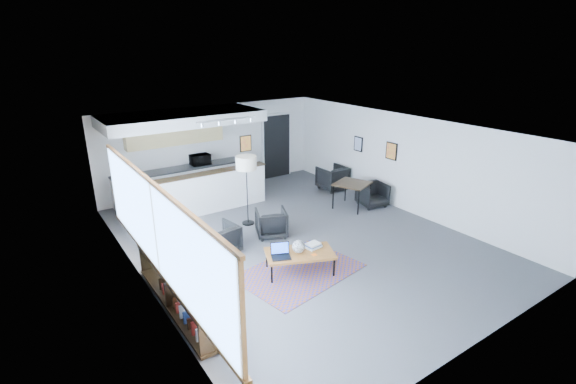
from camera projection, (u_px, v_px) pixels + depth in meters
room at (297, 187)px, 9.35m from camera, size 7.02×9.02×2.62m
window at (156, 232)px, 6.76m from camera, size 0.10×5.95×1.66m
console at (175, 292)px, 7.11m from camera, size 0.35×3.00×0.80m
kitchenette at (184, 156)px, 11.57m from camera, size 4.20×1.96×2.60m
doorway at (276, 146)px, 14.09m from camera, size 1.10×0.12×2.15m
track_light at (227, 121)px, 10.33m from camera, size 1.60×0.07×0.15m
wall_art_lower at (391, 151)px, 11.42m from camera, size 0.03×0.38×0.48m
wall_art_upper at (358, 144)px, 12.45m from camera, size 0.03×0.34×0.44m
kilim_rug at (300, 271)px, 8.38m from camera, size 2.61×2.00×0.01m
coffee_table at (300, 254)px, 8.25m from camera, size 1.51×1.18×0.44m
laptop at (280, 253)px, 8.07m from camera, size 0.46×0.42×0.26m
ceramic_pot at (299, 247)px, 8.19m from camera, size 0.26×0.26×0.26m
book_stack at (313, 245)px, 8.43m from camera, size 0.35×0.29×0.10m
coaster at (314, 255)px, 8.14m from camera, size 0.10×0.10×0.01m
armchair_left at (220, 238)px, 9.02m from camera, size 0.80×0.76×0.72m
armchair_right at (271, 222)px, 9.86m from camera, size 0.89×0.86×0.71m
floor_lamp at (246, 165)px, 10.11m from camera, size 0.54×0.54×1.77m
dining_table at (352, 185)px, 11.46m from camera, size 1.11×1.11×0.72m
dining_chair_near at (372, 195)px, 11.70m from camera, size 0.70×0.67×0.62m
dining_chair_far at (333, 179)px, 13.03m from camera, size 0.67×0.63×0.69m
microwave at (200, 158)px, 12.33m from camera, size 0.56×0.31×0.38m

